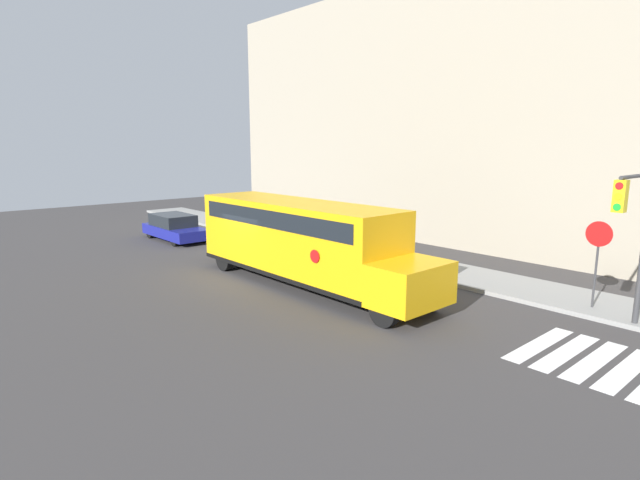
# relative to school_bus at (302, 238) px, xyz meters

# --- Properties ---
(ground_plane) EXTENTS (60.00, 60.00, 0.00)m
(ground_plane) POSITION_rel_school_bus_xyz_m (-2.33, -0.96, -1.82)
(ground_plane) COLOR #3A3838
(sidewalk_strip) EXTENTS (44.00, 3.00, 0.15)m
(sidewalk_strip) POSITION_rel_school_bus_xyz_m (-2.33, 5.54, -1.74)
(sidewalk_strip) COLOR gray
(sidewalk_strip) RESTS_ON ground
(building_backdrop) EXTENTS (32.00, 4.00, 13.95)m
(building_backdrop) POSITION_rel_school_bus_xyz_m (-2.33, 12.04, 5.15)
(building_backdrop) COLOR #9E937F
(building_backdrop) RESTS_ON ground
(crosswalk_stripes) EXTENTS (4.00, 3.20, 0.01)m
(crosswalk_stripes) POSITION_rel_school_bus_xyz_m (10.51, 1.04, -1.82)
(crosswalk_stripes) COLOR white
(crosswalk_stripes) RESTS_ON ground
(school_bus) EXTENTS (11.09, 2.57, 3.17)m
(school_bus) POSITION_rel_school_bus_xyz_m (0.00, 0.00, 0.00)
(school_bus) COLOR #EAA80F
(school_bus) RESTS_ON ground
(parked_car) EXTENTS (4.78, 1.88, 1.44)m
(parked_car) POSITION_rel_school_bus_xyz_m (-11.80, 0.46, -1.11)
(parked_car) COLOR navy
(parked_car) RESTS_ON ground
(stop_sign) EXTENTS (0.80, 0.10, 2.94)m
(stop_sign) POSITION_rel_school_bus_xyz_m (8.63, 4.92, 0.17)
(stop_sign) COLOR #38383A
(stop_sign) RESTS_ON ground
(traffic_light) EXTENTS (0.28, 2.65, 4.73)m
(traffic_light) POSITION_rel_school_bus_xyz_m (10.03, 3.46, 1.31)
(traffic_light) COLOR #38383A
(traffic_light) RESTS_ON ground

